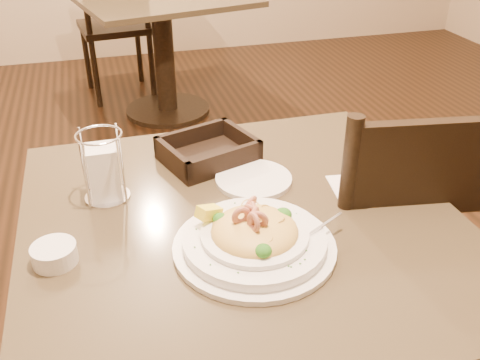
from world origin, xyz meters
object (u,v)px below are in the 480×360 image
object	(u,v)px
dining_chair_far	(115,21)
background_table	(163,34)
drink_glass	(359,163)
side_plate	(254,179)
bread_basket	(208,153)
napkin_caddy	(104,171)
pasta_bowl	(254,237)
butter_ramekin	(54,254)
dining_chair_near	(390,245)
main_table	(242,299)

from	to	relation	value
dining_chair_far	background_table	bearing A→B (deg)	117.58
drink_glass	side_plate	distance (m)	0.24
drink_glass	bread_basket	size ratio (longest dim) A/B	0.51
background_table	dining_chair_far	world-z (taller)	dining_chair_far
bread_basket	side_plate	xyz separation A→B (m)	(0.08, -0.13, -0.02)
dining_chair_far	bread_basket	bearing A→B (deg)	84.99
napkin_caddy	bread_basket	bearing A→B (deg)	23.32
drink_glass	side_plate	xyz separation A→B (m)	(-0.22, 0.09, -0.06)
pasta_bowl	bread_basket	bearing A→B (deg)	90.83
napkin_caddy	butter_ramekin	xyz separation A→B (m)	(-0.11, -0.20, -0.05)
napkin_caddy	dining_chair_near	bearing A→B (deg)	-5.99
main_table	pasta_bowl	distance (m)	0.28
pasta_bowl	drink_glass	bearing A→B (deg)	27.81
dining_chair_near	drink_glass	world-z (taller)	dining_chair_near
napkin_caddy	dining_chair_far	bearing A→B (deg)	85.97
background_table	butter_ramekin	xyz separation A→B (m)	(-0.53, -2.30, 0.24)
main_table	background_table	world-z (taller)	same
dining_chair_near	bread_basket	xyz separation A→B (m)	(-0.44, 0.18, 0.24)
drink_glass	bread_basket	bearing A→B (deg)	143.45
drink_glass	butter_ramekin	world-z (taller)	drink_glass
dining_chair_far	bread_basket	xyz separation A→B (m)	(0.08, -2.35, 0.24)
main_table	drink_glass	xyz separation A→B (m)	(0.28, 0.05, 0.29)
drink_glass	napkin_caddy	distance (m)	0.56
drink_glass	butter_ramekin	bearing A→B (deg)	-172.12
main_table	butter_ramekin	world-z (taller)	butter_ramekin
side_plate	butter_ramekin	bearing A→B (deg)	-157.59
pasta_bowl	drink_glass	xyz separation A→B (m)	(0.29, 0.15, 0.04)
dining_chair_far	pasta_bowl	xyz separation A→B (m)	(0.08, -2.72, 0.25)
drink_glass	bread_basket	xyz separation A→B (m)	(-0.30, 0.22, -0.04)
side_plate	main_table	bearing A→B (deg)	-115.64
dining_chair_near	butter_ramekin	xyz separation A→B (m)	(-0.80, -0.13, 0.24)
background_table	side_plate	world-z (taller)	side_plate
dining_chair_near	napkin_caddy	distance (m)	0.75
pasta_bowl	butter_ramekin	size ratio (longest dim) A/B	4.13
dining_chair_near	bread_basket	size ratio (longest dim) A/B	3.66
pasta_bowl	side_plate	bearing A→B (deg)	73.31
background_table	side_plate	bearing A→B (deg)	-92.42
butter_ramekin	pasta_bowl	bearing A→B (deg)	-9.71
bread_basket	napkin_caddy	xyz separation A→B (m)	(-0.25, -0.11, 0.05)
butter_ramekin	main_table	bearing A→B (deg)	6.85
main_table	bread_basket	xyz separation A→B (m)	(-0.01, 0.27, 0.25)
pasta_bowl	side_plate	world-z (taller)	pasta_bowl
dining_chair_far	napkin_caddy	xyz separation A→B (m)	(-0.17, -2.46, 0.29)
side_plate	background_table	bearing A→B (deg)	87.58
bread_basket	butter_ramekin	world-z (taller)	bread_basket
bread_basket	butter_ramekin	bearing A→B (deg)	-139.23
napkin_caddy	side_plate	xyz separation A→B (m)	(0.33, -0.02, -0.06)
dining_chair_far	side_plate	xyz separation A→B (m)	(0.16, -2.48, 0.23)
main_table	dining_chair_near	xyz separation A→B (m)	(0.42, 0.08, 0.00)
main_table	background_table	size ratio (longest dim) A/B	0.83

